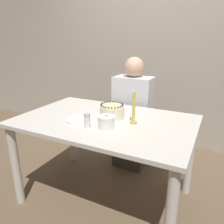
{
  "coord_description": "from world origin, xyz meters",
  "views": [
    {
      "loc": [
        0.79,
        -1.46,
        1.37
      ],
      "look_at": [
        0.04,
        0.06,
        0.8
      ],
      "focal_mm": 35.0,
      "sensor_mm": 36.0,
      "label": 1
    }
  ],
  "objects": [
    {
      "name": "sugar_shaker",
      "position": [
        -0.03,
        -0.21,
        0.81
      ],
      "size": [
        0.05,
        0.05,
        0.11
      ],
      "color": "white",
      "rests_on": "dining_table"
    },
    {
      "name": "sugar_bowl",
      "position": [
        0.1,
        -0.16,
        0.8
      ],
      "size": [
        0.13,
        0.13,
        0.11
      ],
      "color": "white",
      "rests_on": "dining_table"
    },
    {
      "name": "cake",
      "position": [
        0.04,
        0.06,
        0.81
      ],
      "size": [
        0.2,
        0.2,
        0.12
      ],
      "color": "#EFE5CC",
      "rests_on": "dining_table"
    },
    {
      "name": "candle",
      "position": [
        0.24,
        0.01,
        0.85
      ],
      "size": [
        0.05,
        0.05,
        0.25
      ],
      "color": "tan",
      "rests_on": "dining_table"
    },
    {
      "name": "plate_stack",
      "position": [
        -0.17,
        -0.12,
        0.76
      ],
      "size": [
        0.2,
        0.2,
        0.02
      ],
      "color": "white",
      "rests_on": "dining_table"
    },
    {
      "name": "dining_table",
      "position": [
        0.0,
        0.0,
        0.64
      ],
      "size": [
        1.41,
        0.91,
        0.76
      ],
      "color": "beige",
      "rests_on": "ground_plane"
    },
    {
      "name": "wall_behind",
      "position": [
        0.0,
        1.4,
        1.3
      ],
      "size": [
        8.0,
        0.05,
        2.6
      ],
      "color": "#ADA393",
      "rests_on": "ground_plane"
    },
    {
      "name": "person_man_blue_shirt",
      "position": [
        -0.01,
        0.66,
        0.52
      ],
      "size": [
        0.4,
        0.34,
        1.21
      ],
      "rotation": [
        0.0,
        0.0,
        3.14
      ],
      "color": "#473D33",
      "rests_on": "ground_plane"
    },
    {
      "name": "ground_plane",
      "position": [
        0.0,
        0.0,
        0.0
      ],
      "size": [
        12.0,
        12.0,
        0.0
      ],
      "primitive_type": "plane",
      "color": "brown"
    }
  ]
}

